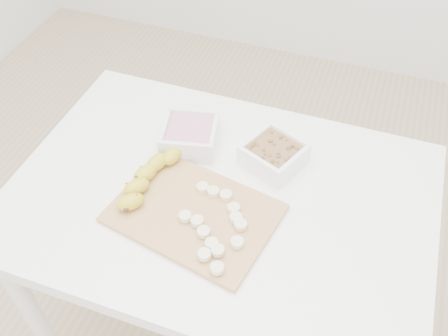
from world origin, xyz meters
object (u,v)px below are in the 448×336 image
(table, at_px, (220,219))
(cutting_board, at_px, (194,213))
(bowl_yogurt, at_px, (190,135))
(banana, at_px, (148,178))
(bowl_granola, at_px, (274,154))

(table, height_order, cutting_board, cutting_board)
(bowl_yogurt, distance_m, banana, 0.17)
(cutting_board, relative_size, banana, 1.61)
(bowl_granola, xyz_separation_m, cutting_board, (-0.12, -0.22, -0.02))
(bowl_granola, distance_m, banana, 0.31)
(table, xyz_separation_m, bowl_yogurt, (-0.13, 0.13, 0.13))
(table, relative_size, bowl_yogurt, 6.08)
(bowl_yogurt, distance_m, bowl_granola, 0.22)
(bowl_yogurt, bearing_deg, banana, -101.88)
(table, distance_m, cutting_board, 0.14)
(banana, bearing_deg, bowl_yogurt, 99.55)
(table, relative_size, bowl_granola, 5.85)
(bowl_granola, bearing_deg, banana, -145.36)
(cutting_board, xyz_separation_m, banana, (-0.13, 0.04, 0.03))
(table, distance_m, bowl_granola, 0.21)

